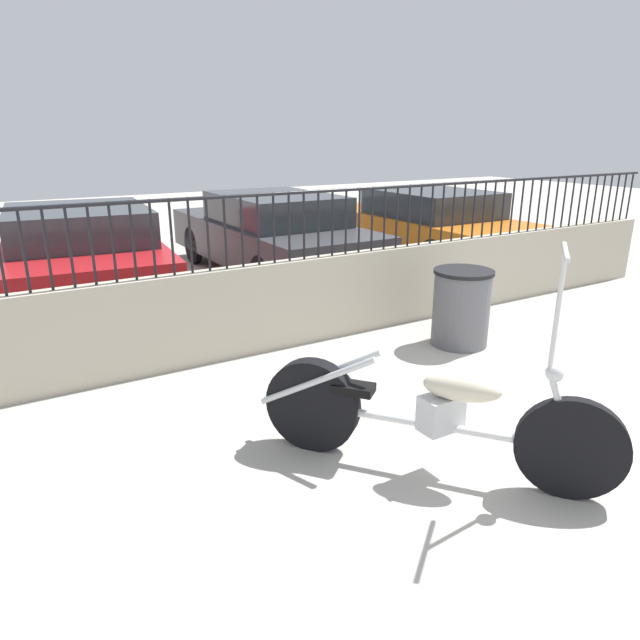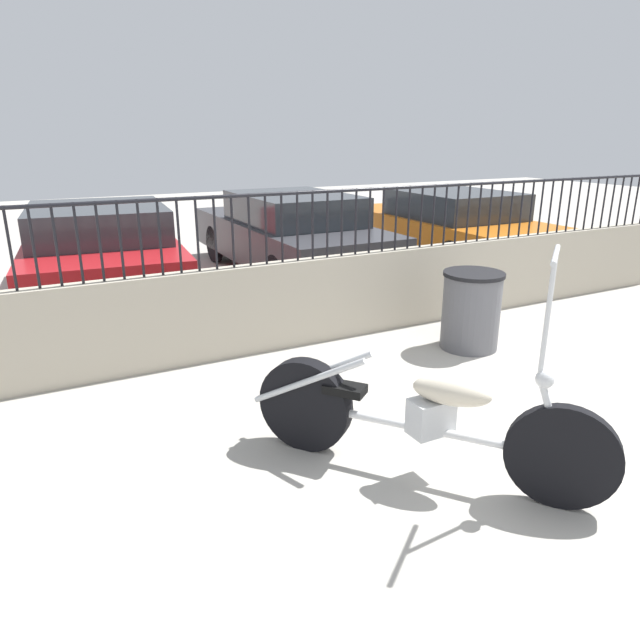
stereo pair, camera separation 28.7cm
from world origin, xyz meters
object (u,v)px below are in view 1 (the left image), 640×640
object	(u,v)px
motorcycle_white	(413,412)
car_red	(82,255)
car_dark_grey	(271,234)
trash_bin	(461,307)
car_orange	(425,224)

from	to	relation	value
motorcycle_white	car_red	xyz separation A→B (m)	(-1.17, 5.32, 0.26)
car_dark_grey	car_red	bearing A→B (deg)	94.39
trash_bin	motorcycle_white	bearing A→B (deg)	-141.44
motorcycle_white	trash_bin	size ratio (longest dim) A/B	2.39
trash_bin	car_orange	distance (m)	4.43
car_red	car_orange	distance (m)	5.77
motorcycle_white	car_dark_grey	size ratio (longest dim) A/B	0.43
trash_bin	car_red	distance (m)	4.90
car_red	trash_bin	bearing A→B (deg)	-134.46
motorcycle_white	car_dark_grey	bearing A→B (deg)	124.38
car_orange	car_dark_grey	bearing A→B (deg)	83.74
car_orange	motorcycle_white	bearing A→B (deg)	139.34
motorcycle_white	car_dark_grey	world-z (taller)	motorcycle_white
car_red	car_dark_grey	size ratio (longest dim) A/B	0.94
motorcycle_white	car_orange	world-z (taller)	motorcycle_white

